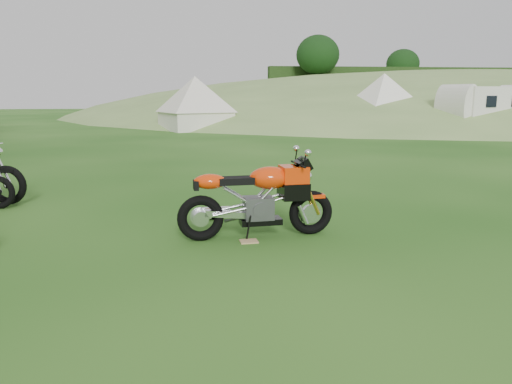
{
  "coord_description": "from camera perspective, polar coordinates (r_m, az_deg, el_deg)",
  "views": [
    {
      "loc": [
        -0.82,
        -5.63,
        1.92
      ],
      "look_at": [
        -0.07,
        0.4,
        0.71
      ],
      "focal_mm": 35.0,
      "sensor_mm": 36.0,
      "label": 1
    }
  ],
  "objects": [
    {
      "name": "caravan",
      "position": [
        26.67,
        24.88,
        8.52
      ],
      "size": [
        5.27,
        3.46,
        2.27
      ],
      "primitive_type": null,
      "rotation": [
        0.0,
        0.0,
        0.29
      ],
      "color": "white",
      "rests_on": "ground"
    },
    {
      "name": "ground",
      "position": [
        6.0,
        1.11,
        -7.41
      ],
      "size": [
        120.0,
        120.0,
        0.0
      ],
      "primitive_type": "plane",
      "color": "#16470F",
      "rests_on": "ground"
    },
    {
      "name": "hedgerow",
      "position": [
        51.98,
        21.68,
        8.33
      ],
      "size": [
        36.0,
        1.2,
        8.6
      ],
      "primitive_type": null,
      "color": "black",
      "rests_on": "ground"
    },
    {
      "name": "plywood_board",
      "position": [
        6.57,
        -0.82,
        -5.66
      ],
      "size": [
        0.24,
        0.2,
        0.02
      ],
      "primitive_type": "cube",
      "rotation": [
        0.0,
        0.0,
        0.08
      ],
      "color": "tan",
      "rests_on": "ground"
    },
    {
      "name": "tent_right",
      "position": [
        27.61,
        14.33,
        9.82
      ],
      "size": [
        3.93,
        3.93,
        2.81
      ],
      "primitive_type": null,
      "rotation": [
        0.0,
        0.0,
        0.24
      ],
      "color": "white",
      "rests_on": "ground"
    },
    {
      "name": "sport_motorcycle",
      "position": [
        6.65,
        0.1,
        -0.14
      ],
      "size": [
        2.06,
        0.68,
        1.21
      ],
      "primitive_type": null,
      "rotation": [
        0.0,
        0.0,
        0.09
      ],
      "color": "red",
      "rests_on": "ground"
    },
    {
      "name": "tent_left",
      "position": [
        26.85,
        -6.94,
        9.96
      ],
      "size": [
        4.07,
        4.07,
        2.73
      ],
      "primitive_type": null,
      "rotation": [
        0.0,
        0.0,
        0.37
      ],
      "color": "white",
      "rests_on": "ground"
    },
    {
      "name": "hillside",
      "position": [
        51.98,
        21.68,
        8.33
      ],
      "size": [
        80.0,
        64.0,
        8.0
      ],
      "primitive_type": "ellipsoid",
      "color": "#6B8E48",
      "rests_on": "ground"
    }
  ]
}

